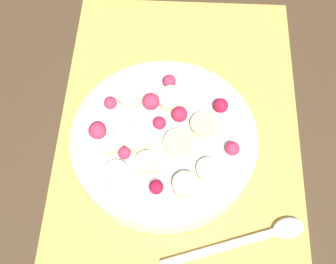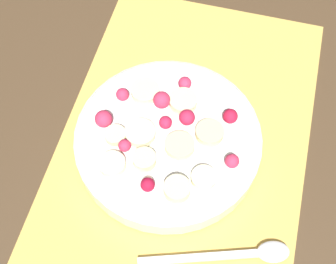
% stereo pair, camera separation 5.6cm
% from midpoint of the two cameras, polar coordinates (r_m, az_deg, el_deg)
% --- Properties ---
extents(ground_plane, '(3.00, 3.00, 0.00)m').
position_cam_midpoint_polar(ground_plane, '(0.61, 4.80, -0.68)').
color(ground_plane, '#4C3823').
extents(placemat, '(0.46, 0.31, 0.01)m').
position_cam_midpoint_polar(placemat, '(0.61, 4.82, -0.54)').
color(placemat, '#E0B251').
rests_on(placemat, ground_plane).
extents(fruit_bowl, '(0.23, 0.23, 0.05)m').
position_cam_midpoint_polar(fruit_bowl, '(0.58, 2.73, -1.14)').
color(fruit_bowl, silver).
rests_on(fruit_bowl, placemat).
extents(spoon, '(0.07, 0.17, 0.01)m').
position_cam_midpoint_polar(spoon, '(0.55, 12.16, -14.63)').
color(spoon, silver).
rests_on(spoon, placemat).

